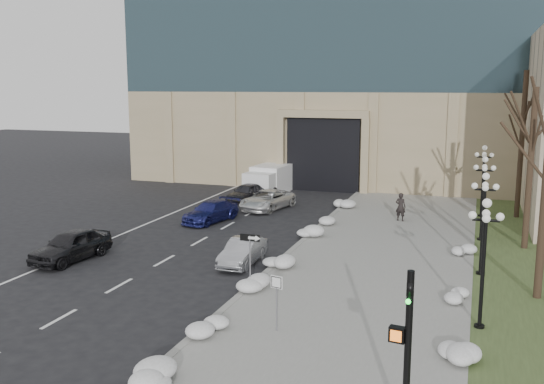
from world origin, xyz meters
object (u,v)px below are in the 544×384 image
(box_truck, at_px, (273,178))
(traffic_signal, at_px, (406,358))
(lamppost_d, at_px, (483,171))
(lamppost_a, at_px, (484,246))
(car_a, at_px, (71,245))
(car_e, at_px, (246,193))
(car_b, at_px, (243,252))
(pedestrian, at_px, (401,207))
(keep_sign, at_px, (277,291))
(lamppost_b, at_px, (484,210))
(lamppost_c, at_px, (484,187))
(car_c, at_px, (211,212))
(car_d, at_px, (267,200))
(one_way_sign, at_px, (253,245))

(box_truck, bearing_deg, traffic_signal, -61.20)
(lamppost_d, bearing_deg, traffic_signal, -93.67)
(lamppost_a, bearing_deg, car_a, 172.33)
(lamppost_a, bearing_deg, car_e, 129.97)
(lamppost_d, bearing_deg, car_b, -126.42)
(car_a, bearing_deg, pedestrian, 50.80)
(car_b, xyz_separation_m, pedestrian, (6.09, 11.64, 0.39))
(lamppost_a, bearing_deg, keep_sign, -158.54)
(lamppost_d, bearing_deg, lamppost_b, -90.00)
(pedestrian, height_order, lamppost_b, lamppost_b)
(traffic_signal, height_order, lamppost_c, lamppost_c)
(car_b, bearing_deg, lamppost_d, 52.48)
(car_b, relative_size, traffic_signal, 0.87)
(car_e, bearing_deg, keep_sign, -55.74)
(car_a, relative_size, lamppost_b, 0.95)
(car_b, xyz_separation_m, keep_sign, (4.19, -7.35, 0.93))
(car_a, distance_m, car_c, 10.52)
(car_a, distance_m, car_d, 15.76)
(car_b, xyz_separation_m, lamppost_a, (10.91, -4.71, 2.45))
(car_b, relative_size, lamppost_a, 0.80)
(car_d, height_order, traffic_signal, traffic_signal)
(car_a, distance_m, keep_sign, 13.55)
(car_e, distance_m, lamppost_d, 16.75)
(car_b, height_order, car_c, car_c)
(pedestrian, bearing_deg, car_c, 29.49)
(car_b, distance_m, one_way_sign, 4.16)
(car_d, relative_size, lamppost_a, 1.02)
(car_b, distance_m, car_c, 9.60)
(car_a, xyz_separation_m, one_way_sign, (10.14, -1.32, 1.26))
(car_a, relative_size, car_d, 0.92)
(one_way_sign, bearing_deg, car_e, 111.24)
(car_a, relative_size, pedestrian, 2.51)
(lamppost_c, bearing_deg, one_way_sign, -127.64)
(pedestrian, xyz_separation_m, box_truck, (-11.30, 8.34, 0.04))
(car_a, xyz_separation_m, lamppost_a, (19.19, -2.59, 2.31))
(car_c, relative_size, pedestrian, 2.48)
(lamppost_c, height_order, lamppost_d, same)
(box_truck, bearing_deg, car_d, -69.55)
(traffic_signal, xyz_separation_m, lamppost_d, (1.75, 27.26, 0.92))
(car_a, height_order, lamppost_a, lamppost_a)
(car_c, xyz_separation_m, one_way_sign, (7.21, -11.42, 1.38))
(car_b, height_order, car_e, car_e)
(box_truck, relative_size, lamppost_d, 1.48)
(car_d, height_order, keep_sign, keep_sign)
(car_d, xyz_separation_m, lamppost_b, (14.12, -11.01, 2.40))
(pedestrian, height_order, one_way_sign, one_way_sign)
(car_e, xyz_separation_m, box_truck, (0.46, 4.91, 0.38))
(lamppost_a, height_order, lamppost_b, same)
(car_b, bearing_deg, lamppost_c, 36.12)
(pedestrian, relative_size, lamppost_b, 0.38)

